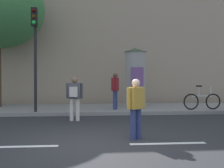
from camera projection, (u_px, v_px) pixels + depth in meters
ground_plane at (94, 145)px, 6.09m from camera, size 80.00×80.00×0.00m
sidewalk_curb at (91, 109)px, 13.07m from camera, size 36.00×4.00×0.15m
lane_markings at (94, 145)px, 6.09m from camera, size 25.80×0.16×0.01m
building_backdrop at (90, 40)px, 17.98m from camera, size 36.00×5.00×8.33m
traffic_light at (35, 42)px, 11.06m from camera, size 0.24×0.45×4.29m
poster_column at (135, 77)px, 13.28m from camera, size 1.13×1.13×2.92m
pedestrian_with_backpack at (136, 105)px, 6.70m from camera, size 0.48×0.43×1.51m
pedestrian_in_dark_shirt at (74, 95)px, 9.69m from camera, size 0.63×0.43×1.59m
pedestrian_in_light_jacket at (115, 88)px, 12.11m from camera, size 0.39×0.63×1.67m
bicycle_leaning at (202, 101)px, 12.04m from camera, size 1.77×0.17×1.09m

